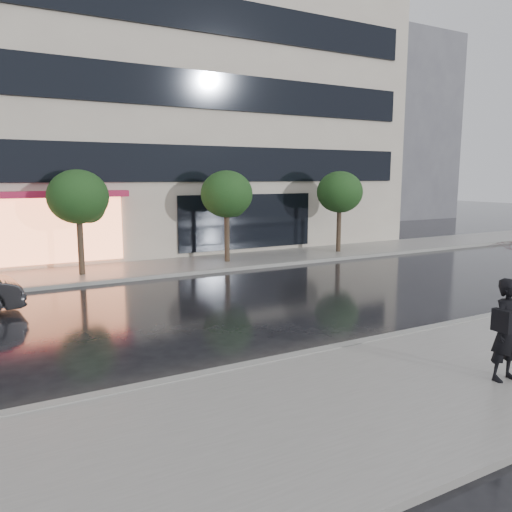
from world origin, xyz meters
TOP-DOWN VIEW (x-y plane):
  - ground at (0.00, 0.00)m, footprint 120.00×120.00m
  - sidewalk_near at (0.00, -3.25)m, footprint 60.00×4.50m
  - sidewalk_far at (0.00, 10.25)m, footprint 60.00×3.50m
  - curb_near at (0.00, -1.00)m, footprint 60.00×0.25m
  - curb_far at (0.00, 8.50)m, footprint 60.00×0.25m
  - office_building at (-0.00, 17.97)m, footprint 30.00×12.76m
  - bg_building_right at (26.00, 28.00)m, footprint 12.00×12.00m
  - tree_mid_west at (-2.94, 10.03)m, footprint 2.20×2.20m
  - tree_mid_east at (3.06, 10.03)m, footprint 2.20×2.20m
  - tree_far_east at (9.06, 10.03)m, footprint 2.20×2.20m
  - pedestrian_with_umbrella at (1.92, -3.86)m, footprint 0.97×0.99m

SIDE VIEW (x-z plane):
  - ground at x=0.00m, z-range 0.00..0.00m
  - sidewalk_near at x=0.00m, z-range 0.00..0.12m
  - sidewalk_far at x=0.00m, z-range 0.00..0.12m
  - curb_near at x=0.00m, z-range 0.00..0.14m
  - curb_far at x=0.00m, z-range 0.00..0.14m
  - pedestrian_with_umbrella at x=1.92m, z-range 0.47..3.01m
  - tree_mid_west at x=-2.94m, z-range 0.93..4.92m
  - tree_mid_east at x=3.06m, z-range 0.93..4.92m
  - tree_far_east at x=9.06m, z-range 0.93..4.92m
  - bg_building_right at x=26.00m, z-range 0.00..16.00m
  - office_building at x=0.00m, z-range 0.00..18.00m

